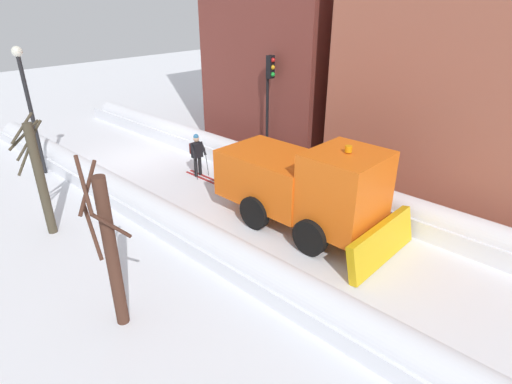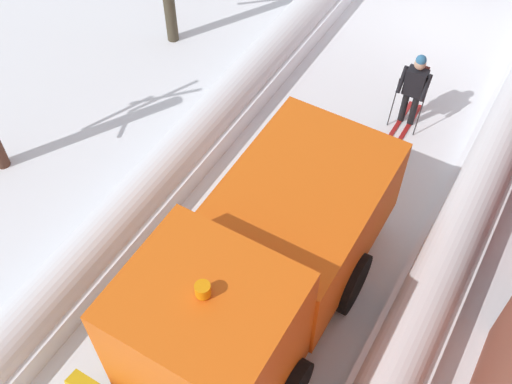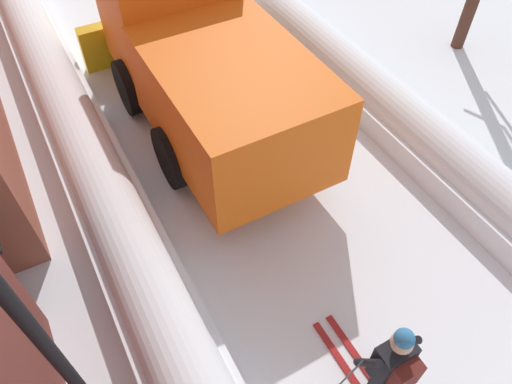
{
  "view_description": "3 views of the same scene",
  "coord_description": "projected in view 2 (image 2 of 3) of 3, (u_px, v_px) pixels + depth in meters",
  "views": [
    {
      "loc": [
        9.29,
        16.45,
        6.89
      ],
      "look_at": [
        0.25,
        7.92,
        0.97
      ],
      "focal_mm": 29.29,
      "sensor_mm": 36.0,
      "label": 1
    },
    {
      "loc": [
        -2.85,
        13.75,
        9.5
      ],
      "look_at": [
        0.39,
        8.23,
        1.66
      ],
      "focal_mm": 43.1,
      "sensor_mm": 36.0,
      "label": 2
    },
    {
      "loc": [
        -3.0,
        2.64,
        6.25
      ],
      "look_at": [
        -1.1,
        6.09,
        1.69
      ],
      "focal_mm": 33.31,
      "sensor_mm": 36.0,
      "label": 3
    }
  ],
  "objects": [
    {
      "name": "ground_plane",
      "position": [
        223.0,
        334.0,
        10.31
      ],
      "size": [
        80.0,
        80.0,
        0.0
      ],
      "primitive_type": "plane",
      "color": "white"
    },
    {
      "name": "plow_truck",
      "position": [
        260.0,
        273.0,
        9.35
      ],
      "size": [
        3.2,
        5.98,
        3.12
      ],
      "color": "orange",
      "rests_on": "ground"
    },
    {
      "name": "snowbank_right",
      "position": [
        92.0,
        253.0,
        10.91
      ],
      "size": [
        1.1,
        36.0,
        0.91
      ],
      "color": "white",
      "rests_on": "ground"
    },
    {
      "name": "skier",
      "position": [
        414.0,
        87.0,
        12.76
      ],
      "size": [
        0.62,
        1.8,
        1.81
      ],
      "color": "black",
      "rests_on": "ground"
    }
  ]
}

